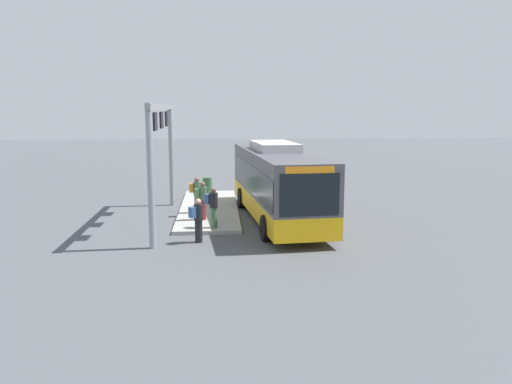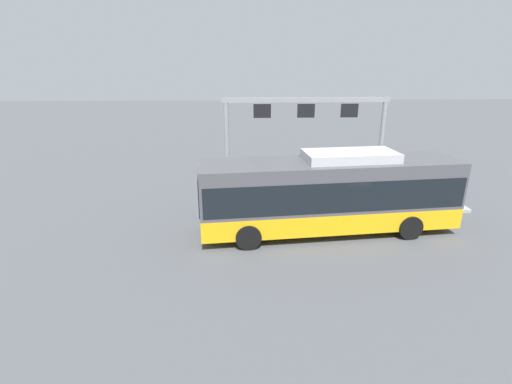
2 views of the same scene
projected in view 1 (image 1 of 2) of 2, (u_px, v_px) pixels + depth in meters
ground_plane at (277, 220)px, 23.28m from camera, size 120.00×120.00×0.00m
platform_curb at (209, 209)px, 25.44m from camera, size 10.00×2.80×0.16m
bus_main at (278, 180)px, 22.99m from camera, size 10.85×3.50×3.46m
person_boarding at (213, 206)px, 20.96m from camera, size 0.49×0.60×1.67m
person_waiting_near at (198, 219)px, 19.28m from camera, size 0.53×0.61×1.67m
person_waiting_mid at (202, 200)px, 22.47m from camera, size 0.41×0.57×1.67m
person_waiting_far at (196, 194)px, 23.94m from camera, size 0.35×0.53×1.67m
platform_sign_gantry at (162, 138)px, 22.10m from camera, size 8.68×0.24×5.20m
trash_bin at (207, 185)px, 29.46m from camera, size 0.52×0.52×0.90m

